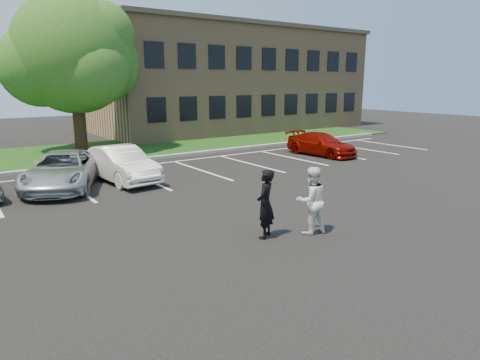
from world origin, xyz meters
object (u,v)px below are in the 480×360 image
(man_black_suit, at_px, (265,204))
(car_red_compact, at_px, (321,144))
(car_white_sedan, at_px, (121,164))
(tree, at_px, (75,56))
(car_silver_minivan, at_px, (63,170))
(man_white_shirt, at_px, (311,200))
(office_building, at_px, (231,79))

(man_black_suit, height_order, car_red_compact, man_black_suit)
(car_white_sedan, distance_m, car_red_compact, 11.27)
(tree, height_order, car_silver_minivan, tree)
(man_white_shirt, xyz_separation_m, car_silver_minivan, (-4.14, 9.07, -0.21))
(office_building, relative_size, man_black_suit, 12.35)
(office_building, bearing_deg, car_silver_minivan, -141.21)
(office_building, distance_m, man_white_shirt, 26.49)
(man_black_suit, relative_size, man_white_shirt, 1.00)
(office_building, bearing_deg, man_white_shirt, -119.64)
(car_white_sedan, relative_size, car_red_compact, 1.03)
(man_white_shirt, distance_m, car_silver_minivan, 9.97)
(man_black_suit, xyz_separation_m, car_red_compact, (10.52, 8.20, -0.30))
(man_black_suit, distance_m, car_red_compact, 13.35)
(tree, distance_m, car_white_sedan, 9.91)
(man_white_shirt, bearing_deg, man_black_suit, -10.27)
(office_building, height_order, man_white_shirt, office_building)
(car_white_sedan, bearing_deg, office_building, 37.26)
(car_silver_minivan, bearing_deg, car_white_sedan, 21.03)
(car_white_sedan, bearing_deg, tree, 78.41)
(tree, distance_m, man_white_shirt, 18.18)
(man_white_shirt, bearing_deg, car_silver_minivan, -55.35)
(man_white_shirt, relative_size, car_red_compact, 0.43)
(man_black_suit, distance_m, man_white_shirt, 1.27)
(tree, relative_size, car_red_compact, 2.10)
(office_building, xyz_separation_m, man_white_shirt, (-13.00, -22.85, -3.25))
(tree, bearing_deg, man_black_suit, -90.45)
(office_building, relative_size, tree, 2.55)
(tree, xyz_separation_m, man_black_suit, (-0.14, -17.15, -4.44))
(office_building, bearing_deg, tree, -159.52)
(tree, distance_m, car_red_compact, 14.50)
(office_building, xyz_separation_m, car_silver_minivan, (-17.14, -13.78, -3.46))
(tree, relative_size, car_silver_minivan, 1.76)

